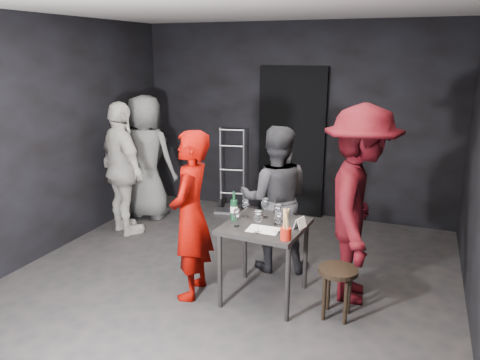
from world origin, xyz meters
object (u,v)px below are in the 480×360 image
at_px(tasting_table, 265,234).
at_px(bystander_cream, 122,160).
at_px(hand_truck, 231,196).
at_px(stool, 338,278).
at_px(woman_black, 275,196).
at_px(wine_bottle, 234,209).
at_px(bystander_grey, 146,148).
at_px(breadstick_cup, 286,225).
at_px(server_red, 191,209).
at_px(man_maroon, 361,182).

xyz_separation_m(tasting_table, bystander_cream, (-2.21, 0.92, 0.32)).
bearing_deg(hand_truck, stool, -60.45).
xyz_separation_m(woman_black, wine_bottle, (-0.20, -0.67, 0.04)).
bearing_deg(tasting_table, bystander_grey, 145.22).
relative_size(woman_black, breadstick_cup, 5.54).
height_order(tasting_table, woman_black, woman_black).
distance_m(woman_black, bystander_cream, 2.12).
bearing_deg(woman_black, hand_truck, -70.16).
distance_m(hand_truck, server_red, 2.59).
distance_m(woman_black, bystander_grey, 2.37).
xyz_separation_m(stool, bystander_cream, (-2.92, 1.01, 0.60)).
distance_m(hand_truck, breadstick_cup, 3.04).
xyz_separation_m(hand_truck, tasting_table, (1.28, -2.24, 0.43)).
distance_m(woman_black, breadstick_cup, 1.03).
distance_m(bystander_cream, bystander_grey, 0.67).
bearing_deg(breadstick_cup, wine_bottle, 154.50).
bearing_deg(tasting_table, bystander_cream, 157.36).
bearing_deg(tasting_table, woman_black, 99.38).
height_order(bystander_grey, breadstick_cup, bystander_grey).
distance_m(hand_truck, wine_bottle, 2.52).
height_order(hand_truck, stool, hand_truck).
bearing_deg(bystander_grey, man_maroon, 158.88).
height_order(stool, bystander_grey, bystander_grey).
xyz_separation_m(man_maroon, bystander_grey, (-3.08, 1.25, -0.15)).
xyz_separation_m(server_red, bystander_cream, (-1.54, 1.11, 0.10)).
relative_size(stool, bystander_grey, 0.23).
relative_size(tasting_table, breadstick_cup, 2.54).
relative_size(woman_black, man_maroon, 0.71).
relative_size(server_red, bystander_cream, 0.90).
height_order(woman_black, man_maroon, man_maroon).
xyz_separation_m(tasting_table, breadstick_cup, (0.28, -0.28, 0.23)).
distance_m(server_red, breadstick_cup, 0.96).
bearing_deg(man_maroon, tasting_table, 107.08).
xyz_separation_m(bystander_cream, wine_bottle, (1.90, -0.92, -0.12)).
bearing_deg(server_red, man_maroon, 100.05).
bearing_deg(server_red, wine_bottle, 107.73).
height_order(hand_truck, woman_black, woman_black).
distance_m(server_red, wine_bottle, 0.41).
bearing_deg(tasting_table, hand_truck, 119.67).
bearing_deg(stool, wine_bottle, 174.87).
height_order(hand_truck, server_red, server_red).
distance_m(man_maroon, breadstick_cup, 0.85).
height_order(wine_bottle, breadstick_cup, breadstick_cup).
distance_m(hand_truck, stool, 3.07).
xyz_separation_m(server_red, bystander_grey, (-1.61, 1.77, 0.13)).
relative_size(tasting_table, stool, 1.60).
bearing_deg(tasting_table, wine_bottle, 179.90).
bearing_deg(stool, bystander_cream, 160.87).
bearing_deg(hand_truck, wine_bottle, -77.52).
distance_m(tasting_table, stool, 0.77).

